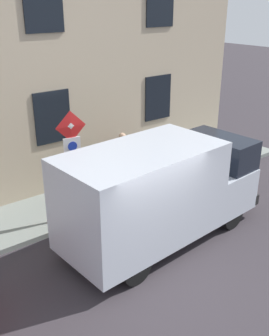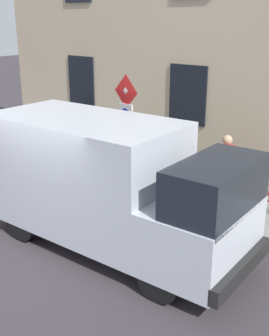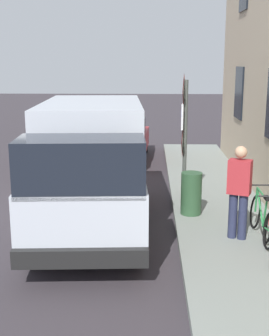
{
  "view_description": "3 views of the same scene",
  "coord_description": "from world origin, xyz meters",
  "px_view_note": "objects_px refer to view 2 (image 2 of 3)",
  "views": [
    {
      "loc": [
        -5.61,
        4.9,
        5.53
      ],
      "look_at": [
        1.98,
        -1.01,
        1.43
      ],
      "focal_mm": 42.52,
      "sensor_mm": 36.0,
      "label": 1
    },
    {
      "loc": [
        -4.71,
        -6.1,
        4.27
      ],
      "look_at": [
        2.2,
        -0.17,
        1.09
      ],
      "focal_mm": 45.96,
      "sensor_mm": 36.0,
      "label": 2
    },
    {
      "loc": [
        1.91,
        -9.81,
        3.3
      ],
      "look_at": [
        1.6,
        -1.05,
        1.29
      ],
      "focal_mm": 49.48,
      "sensor_mm": 36.0,
      "label": 3
    }
  ],
  "objects_px": {
    "bicycle_red": "(262,194)",
    "litter_bin": "(156,184)",
    "sign_post_stacked": "(126,124)",
    "delivery_van": "(109,183)",
    "pedestrian": "(225,169)",
    "bicycle_green": "(231,186)"
  },
  "relations": [
    {
      "from": "litter_bin",
      "to": "bicycle_red",
      "type": "bearing_deg",
      "value": -60.65
    },
    {
      "from": "delivery_van",
      "to": "bicycle_red",
      "type": "relative_size",
      "value": 3.18
    },
    {
      "from": "pedestrian",
      "to": "litter_bin",
      "type": "xyz_separation_m",
      "value": [
        -0.73,
        1.38,
        -0.48
      ]
    },
    {
      "from": "sign_post_stacked",
      "to": "litter_bin",
      "type": "xyz_separation_m",
      "value": [
        0.15,
        -0.81,
        -1.33
      ]
    },
    {
      "from": "litter_bin",
      "to": "pedestrian",
      "type": "bearing_deg",
      "value": -62.13
    },
    {
      "from": "pedestrian",
      "to": "litter_bin",
      "type": "height_order",
      "value": "pedestrian"
    },
    {
      "from": "bicycle_red",
      "to": "litter_bin",
      "type": "height_order",
      "value": "litter_bin"
    },
    {
      "from": "delivery_van",
      "to": "bicycle_green",
      "type": "height_order",
      "value": "delivery_van"
    },
    {
      "from": "bicycle_red",
      "to": "pedestrian",
      "type": "height_order",
      "value": "pedestrian"
    },
    {
      "from": "pedestrian",
      "to": "litter_bin",
      "type": "relative_size",
      "value": 1.91
    },
    {
      "from": "sign_post_stacked",
      "to": "bicycle_red",
      "type": "relative_size",
      "value": 1.64
    },
    {
      "from": "pedestrian",
      "to": "bicycle_green",
      "type": "bearing_deg",
      "value": 118.07
    },
    {
      "from": "delivery_van",
      "to": "litter_bin",
      "type": "xyz_separation_m",
      "value": [
        2.06,
        0.44,
        -0.74
      ]
    },
    {
      "from": "litter_bin",
      "to": "delivery_van",
      "type": "bearing_deg",
      "value": -167.88
    },
    {
      "from": "sign_post_stacked",
      "to": "pedestrian",
      "type": "xyz_separation_m",
      "value": [
        0.88,
        -2.18,
        -0.85
      ]
    },
    {
      "from": "delivery_van",
      "to": "litter_bin",
      "type": "relative_size",
      "value": 6.05
    },
    {
      "from": "bicycle_red",
      "to": "bicycle_green",
      "type": "height_order",
      "value": "same"
    },
    {
      "from": "pedestrian",
      "to": "litter_bin",
      "type": "distance_m",
      "value": 1.63
    },
    {
      "from": "delivery_van",
      "to": "pedestrian",
      "type": "bearing_deg",
      "value": 67.81
    },
    {
      "from": "bicycle_red",
      "to": "litter_bin",
      "type": "bearing_deg",
      "value": 37.59
    },
    {
      "from": "sign_post_stacked",
      "to": "delivery_van",
      "type": "height_order",
      "value": "sign_post_stacked"
    },
    {
      "from": "delivery_van",
      "to": "litter_bin",
      "type": "bearing_deg",
      "value": 98.5
    }
  ]
}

